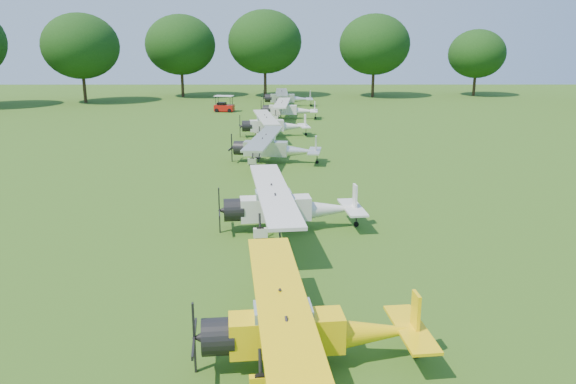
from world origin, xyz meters
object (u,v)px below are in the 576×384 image
Objects in this scene: aircraft_4 at (272,146)px; aircraft_5 at (272,124)px; aircraft_3 at (286,204)px; aircraft_2 at (304,326)px; aircraft_6 at (287,108)px; golf_cart at (224,106)px; aircraft_7 at (286,97)px.

aircraft_4 is 1.02× the size of aircraft_5.
aircraft_3 reaches higher than aircraft_5.
aircraft_6 is (-0.42, 48.90, -0.02)m from aircraft_2.
golf_cart is at bearing 92.16° from aircraft_2.
aircraft_2 is 0.95× the size of aircraft_3.
golf_cart is (-6.34, 17.78, -0.52)m from aircraft_5.
aircraft_6 is at bearing 94.10° from aircraft_4.
aircraft_4 is (-1.51, 26.06, 0.01)m from aircraft_2.
aircraft_3 is 1.04× the size of aircraft_4.
aircraft_2 is 55.69m from golf_cart.
aircraft_2 is at bearing -79.86° from aircraft_4.
aircraft_3 is at bearing 86.22° from aircraft_2.
aircraft_4 is 11.24m from aircraft_5.
golf_cart is at bearing 109.75° from aircraft_4.
golf_cart is (-8.17, 55.08, -0.54)m from aircraft_2.
aircraft_2 is 0.99× the size of aircraft_4.
aircraft_7 reaches higher than aircraft_4.
aircraft_6 is at bearing -90.37° from aircraft_7.
aircraft_5 is (-1.83, 37.30, -0.02)m from aircraft_2.
aircraft_2 is 1.01× the size of aircraft_5.
aircraft_3 reaches higher than golf_cart.
aircraft_2 reaches higher than aircraft_6.
aircraft_2 is at bearing -73.08° from golf_cart.
aircraft_3 reaches higher than aircraft_6.
aircraft_3 is 44.42m from golf_cart.
aircraft_3 is at bearing -95.38° from aircraft_5.
aircraft_2 is 4.19× the size of golf_cart.
aircraft_4 is 4.23× the size of golf_cart.
aircraft_3 is (-0.49, 11.34, 0.06)m from aircraft_2.
aircraft_7 is at bearing 84.24° from aircraft_2.
aircraft_7 is (1.28, 23.69, 0.04)m from aircraft_5.
aircraft_5 reaches higher than golf_cart.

